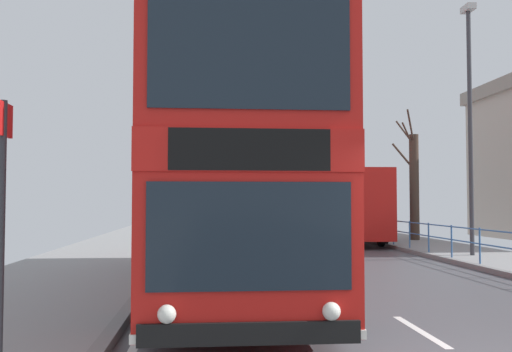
{
  "coord_description": "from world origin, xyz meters",
  "views": [
    {
      "loc": [
        -3.05,
        -5.3,
        1.85
      ],
      "look_at": [
        -2.26,
        3.65,
        2.25
      ],
      "focal_mm": 39.65,
      "sensor_mm": 36.0,
      "label": 1
    }
  ],
  "objects_px": {
    "bus_stop_sign_near": "(2,202)",
    "street_lamp_far_side": "(470,110)",
    "bare_tree_far_01": "(323,179)",
    "double_decker_bus_main": "(229,180)",
    "background_bus_far_lane": "(335,204)",
    "bare_tree_far_00": "(414,184)"
  },
  "relations": [
    {
      "from": "bus_stop_sign_near",
      "to": "street_lamp_far_side",
      "type": "bearing_deg",
      "value": 46.66
    },
    {
      "from": "street_lamp_far_side",
      "to": "bare_tree_far_01",
      "type": "distance_m",
      "value": 24.9
    },
    {
      "from": "double_decker_bus_main",
      "to": "background_bus_far_lane",
      "type": "distance_m",
      "value": 15.62
    },
    {
      "from": "background_bus_far_lane",
      "to": "bare_tree_far_00",
      "type": "distance_m",
      "value": 3.72
    },
    {
      "from": "background_bus_far_lane",
      "to": "bus_stop_sign_near",
      "type": "height_order",
      "value": "background_bus_far_lane"
    },
    {
      "from": "background_bus_far_lane",
      "to": "street_lamp_far_side",
      "type": "height_order",
      "value": "street_lamp_far_side"
    },
    {
      "from": "double_decker_bus_main",
      "to": "background_bus_far_lane",
      "type": "xyz_separation_m",
      "value": [
        5.61,
        14.56,
        -0.57
      ]
    },
    {
      "from": "double_decker_bus_main",
      "to": "bus_stop_sign_near",
      "type": "distance_m",
      "value": 6.13
    },
    {
      "from": "bare_tree_far_00",
      "to": "bare_tree_far_01",
      "type": "height_order",
      "value": "bare_tree_far_01"
    },
    {
      "from": "double_decker_bus_main",
      "to": "bare_tree_far_01",
      "type": "bearing_deg",
      "value": 74.64
    },
    {
      "from": "bus_stop_sign_near",
      "to": "street_lamp_far_side",
      "type": "relative_size",
      "value": 0.34
    },
    {
      "from": "double_decker_bus_main",
      "to": "background_bus_far_lane",
      "type": "relative_size",
      "value": 1.08
    },
    {
      "from": "background_bus_far_lane",
      "to": "bare_tree_far_01",
      "type": "relative_size",
      "value": 1.47
    },
    {
      "from": "bare_tree_far_01",
      "to": "bus_stop_sign_near",
      "type": "bearing_deg",
      "value": -106.96
    },
    {
      "from": "double_decker_bus_main",
      "to": "bus_stop_sign_near",
      "type": "relative_size",
      "value": 4.12
    },
    {
      "from": "double_decker_bus_main",
      "to": "bus_stop_sign_near",
      "type": "height_order",
      "value": "double_decker_bus_main"
    },
    {
      "from": "background_bus_far_lane",
      "to": "street_lamp_far_side",
      "type": "relative_size",
      "value": 1.31
    },
    {
      "from": "street_lamp_far_side",
      "to": "bare_tree_far_00",
      "type": "height_order",
      "value": "street_lamp_far_side"
    },
    {
      "from": "double_decker_bus_main",
      "to": "bare_tree_far_00",
      "type": "xyz_separation_m",
      "value": [
        8.84,
        12.95,
        0.34
      ]
    },
    {
      "from": "background_bus_far_lane",
      "to": "bus_stop_sign_near",
      "type": "xyz_separation_m",
      "value": [
        -8.23,
        -20.09,
        0.11
      ]
    },
    {
      "from": "bus_stop_sign_near",
      "to": "bare_tree_far_00",
      "type": "distance_m",
      "value": 21.76
    },
    {
      "from": "street_lamp_far_side",
      "to": "bare_tree_far_01",
      "type": "height_order",
      "value": "street_lamp_far_side"
    }
  ]
}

